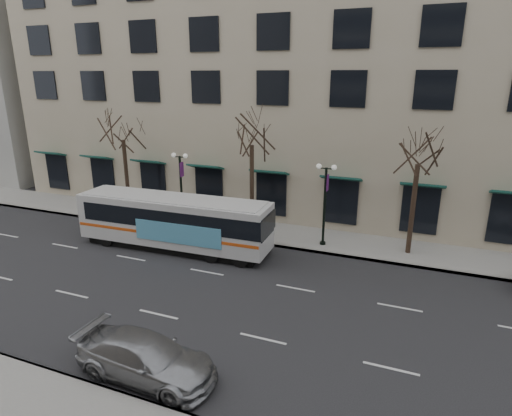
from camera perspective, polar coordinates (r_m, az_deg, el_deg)
The scene contains 10 objects.
ground at distance 21.83m, azimuth -9.45°, elevation -10.89°, with size 160.00×160.00×0.00m, color black.
sidewalk_far at distance 27.78m, azimuth 9.24°, elevation -4.33°, with size 80.00×4.00×0.15m, color gray.
building_hotel at distance 39.31m, azimuth 3.67°, elevation 19.92°, with size 40.00×20.00×24.00m, color tan.
tree_far_left at distance 32.46m, azimuth -17.44°, elevation 10.33°, with size 3.60×3.60×8.34m.
tree_far_mid at distance 27.33m, azimuth -0.58°, elevation 10.36°, with size 3.60×3.60×8.55m.
tree_far_right at distance 25.40m, azimuth 21.00°, elevation 7.58°, with size 3.60×3.60×8.06m.
lamp_post_left at distance 29.78m, azimuth -9.94°, elevation 2.92°, with size 1.22×0.45×5.21m.
lamp_post_right at distance 26.11m, azimuth 9.17°, elevation 0.91°, with size 1.22×0.45×5.21m.
city_bus at distance 26.31m, azimuth -10.78°, elevation -1.71°, with size 12.13×3.03×3.27m.
silver_car at distance 16.35m, azimuth -14.46°, elevation -18.77°, with size 2.13×5.23×1.52m, color #929498.
Camera 1 is at (10.26, -16.31, 10.27)m, focal length 30.00 mm.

